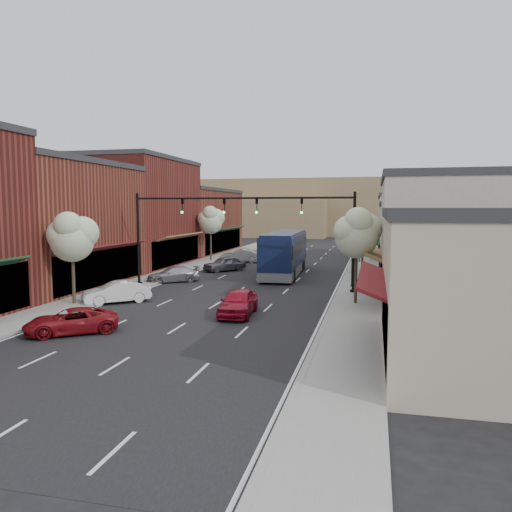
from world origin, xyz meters
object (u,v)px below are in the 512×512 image
Objects in this scene: red_hatchback at (238,302)px; parked_car_a at (71,321)px; tree_left_far at (211,220)px; parked_car_d at (225,264)px; tree_right_near at (357,232)px; tree_left_near at (72,236)px; tree_right_far at (363,229)px; parked_car_b at (117,292)px; signal_mast_right at (319,226)px; parked_car_e at (241,256)px; signal_mast_left at (167,225)px; lamp_post_near at (352,248)px; coach_bus at (285,253)px; parked_car_c at (173,275)px; lamp_post_far at (360,235)px.

parked_car_a is (-6.58, -5.70, -0.14)m from red_hatchback.
tree_left_far is 9.83m from parked_car_d.
tree_left_near is (-16.60, -4.00, -0.23)m from tree_right_near.
tree_right_far reaches higher than parked_car_b.
parked_car_b is (-11.82, -6.65, -3.95)m from signal_mast_right.
parked_car_e is at bearing 120.59° from signal_mast_right.
parked_car_e is at bearing 156.69° from tree_right_far.
tree_right_near is at bearing -16.19° from signal_mast_left.
parked_car_b is at bearing 164.86° from red_hatchback.
signal_mast_left is 14.67m from parked_car_a.
lamp_post_near is at bearing 48.95° from signal_mast_right.
signal_mast_right is 1.87× the size of parked_car_e.
signal_mast_right is 20.82m from parked_car_e.
parked_car_e is at bearing -5.65° from tree_left_far.
signal_mast_left is at bearing 163.81° from tree_right_near.
lamp_post_near is 19.79m from parked_car_e.
parked_car_a is (-6.15, -22.69, -1.38)m from coach_bus.
parked_car_c is at bearing 124.40° from red_hatchback.
parked_car_a is 31.67m from parked_car_e.
parked_car_b is at bearing -85.23° from tree_left_far.
tree_left_far is at bearing 136.11° from lamp_post_near.
tree_right_near reaches higher than parked_car_a.
tree_right_far is 1.27× the size of parked_car_a.
parked_car_e is (-12.59, 15.10, -2.28)m from lamp_post_near.
tree_right_near reaches higher than tree_right_far.
lamp_post_far reaches higher than coach_bus.
lamp_post_near is 16.89m from parked_car_b.
lamp_post_far is at bearing 123.68° from parked_car_a.
parked_car_d is (4.03, 17.92, -3.51)m from tree_left_near.
lamp_post_near is at bearing 106.97° from parked_car_a.
tree_right_far is (0.00, 16.00, -0.46)m from tree_right_near.
signal_mast_left reaches higher than tree_right_far.
lamp_post_far is at bearing 90.00° from lamp_post_near.
tree_right_far is at bearing -86.12° from lamp_post_far.
parked_car_d is at bearing 142.92° from parked_car_a.
tree_left_far is 1.46× the size of parked_car_c.
tree_right_far is at bearing 86.69° from lamp_post_near.
tree_right_near reaches higher than parked_car_e.
red_hatchback is (-5.67, -28.37, -2.28)m from lamp_post_far.
signal_mast_right is at bearing -6.17° from parked_car_d.
coach_bus is (-6.65, 12.68, -2.48)m from tree_right_near.
tree_right_far is at bearing 23.91° from coach_bus.
signal_mast_right reaches higher than lamp_post_far.
coach_bus is (-6.11, 6.13, -1.04)m from lamp_post_near.
lamp_post_far is 15.90m from parked_car_d.
lamp_post_far is at bearing 75.16° from red_hatchback.
red_hatchback reaches higher than parked_car_c.
tree_left_near is at bearing -108.10° from signal_mast_left.
parked_car_b is at bearing -146.82° from lamp_post_near.
tree_right_near reaches higher than parked_car_b.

